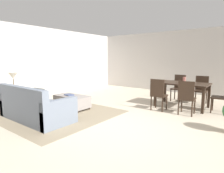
# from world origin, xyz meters

# --- Properties ---
(ground_plane) EXTENTS (10.80, 10.80, 0.00)m
(ground_plane) POSITION_xyz_m (0.00, 0.00, 0.00)
(ground_plane) COLOR beige
(wall_back) EXTENTS (9.00, 0.12, 2.70)m
(wall_back) POSITION_xyz_m (0.00, 5.00, 1.35)
(wall_back) COLOR beige
(wall_back) RESTS_ON ground_plane
(wall_left) EXTENTS (0.12, 11.00, 2.70)m
(wall_left) POSITION_xyz_m (-4.50, 0.50, 1.35)
(wall_left) COLOR beige
(wall_left) RESTS_ON ground_plane
(area_rug) EXTENTS (3.00, 2.80, 0.01)m
(area_rug) POSITION_xyz_m (-2.03, -0.32, 0.00)
(area_rug) COLOR gray
(area_rug) RESTS_ON ground_plane
(couch) EXTENTS (1.98, 0.91, 0.86)m
(couch) POSITION_xyz_m (-1.98, -0.97, 0.29)
(couch) COLOR slate
(couch) RESTS_ON ground_plane
(ottoman_table) EXTENTS (1.11, 0.55, 0.40)m
(ottoman_table) POSITION_xyz_m (-2.08, 0.28, 0.23)
(ottoman_table) COLOR gray
(ottoman_table) RESTS_ON ground_plane
(side_table) EXTENTS (0.40, 0.40, 0.58)m
(side_table) POSITION_xyz_m (-3.28, -0.84, 0.45)
(side_table) COLOR olive
(side_table) RESTS_ON ground_plane
(table_lamp) EXTENTS (0.26, 0.26, 0.53)m
(table_lamp) POSITION_xyz_m (-3.28, -0.84, 0.99)
(table_lamp) COLOR brown
(table_lamp) RESTS_ON side_table
(dining_table) EXTENTS (1.51, 0.91, 0.76)m
(dining_table) POSITION_xyz_m (0.49, 2.48, 0.66)
(dining_table) COLOR #332319
(dining_table) RESTS_ON ground_plane
(dining_chair_near_left) EXTENTS (0.41, 0.41, 0.92)m
(dining_chair_near_left) POSITION_xyz_m (0.08, 1.64, 0.52)
(dining_chair_near_left) COLOR #332319
(dining_chair_near_left) RESTS_ON ground_plane
(dining_chair_near_right) EXTENTS (0.43, 0.43, 0.92)m
(dining_chair_near_right) POSITION_xyz_m (0.86, 1.67, 0.52)
(dining_chair_near_right) COLOR #332319
(dining_chair_near_right) RESTS_ON ground_plane
(dining_chair_far_left) EXTENTS (0.43, 0.43, 0.92)m
(dining_chair_far_left) POSITION_xyz_m (0.11, 3.33, 0.52)
(dining_chair_far_left) COLOR #332319
(dining_chair_far_left) RESTS_ON ground_plane
(dining_chair_far_right) EXTENTS (0.41, 0.41, 0.92)m
(dining_chair_far_right) POSITION_xyz_m (0.85, 3.33, 0.52)
(dining_chair_far_right) COLOR #332319
(dining_chair_far_right) RESTS_ON ground_plane
(dining_chair_head_east) EXTENTS (0.42, 0.42, 0.92)m
(dining_chair_head_east) POSITION_xyz_m (1.60, 2.46, 0.52)
(dining_chair_head_east) COLOR #332319
(dining_chair_head_east) RESTS_ON ground_plane
(vase_centerpiece) EXTENTS (0.09, 0.09, 0.18)m
(vase_centerpiece) POSITION_xyz_m (0.56, 2.43, 0.85)
(vase_centerpiece) COLOR #B26659
(vase_centerpiece) RESTS_ON dining_table
(book_on_ottoman) EXTENTS (0.28, 0.23, 0.03)m
(book_on_ottoman) POSITION_xyz_m (-2.16, 0.25, 0.41)
(book_on_ottoman) COLOR #3F4C72
(book_on_ottoman) RESTS_ON ottoman_table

